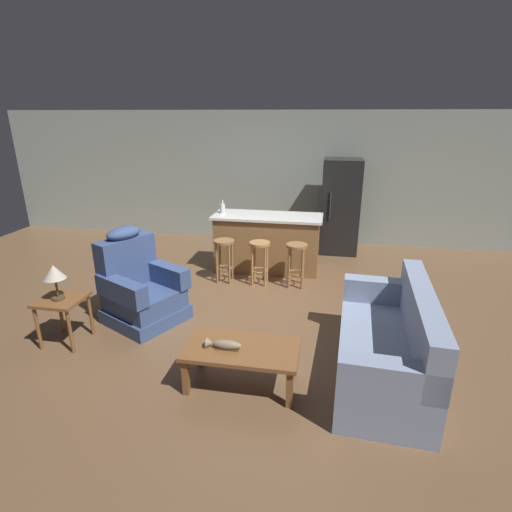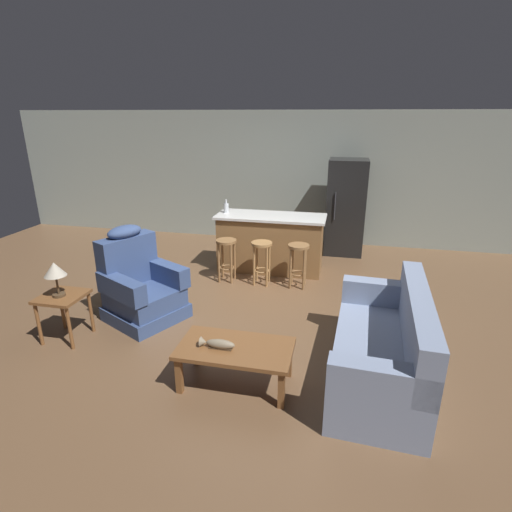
# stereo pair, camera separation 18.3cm
# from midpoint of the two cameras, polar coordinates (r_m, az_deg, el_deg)

# --- Properties ---
(ground_plane) EXTENTS (12.00, 12.00, 0.00)m
(ground_plane) POSITION_cam_midpoint_polar(r_m,az_deg,el_deg) (5.67, 0.46, -6.78)
(ground_plane) COLOR brown
(back_wall) EXTENTS (12.00, 0.05, 2.60)m
(back_wall) POSITION_cam_midpoint_polar(r_m,az_deg,el_deg) (8.25, 5.08, 11.04)
(back_wall) COLOR #939E93
(back_wall) RESTS_ON ground_plane
(coffee_table) EXTENTS (1.10, 0.60, 0.42)m
(coffee_table) POSITION_cam_midpoint_polar(r_m,az_deg,el_deg) (3.94, -1.59, -13.51)
(coffee_table) COLOR brown
(coffee_table) RESTS_ON ground_plane
(fish_figurine) EXTENTS (0.34, 0.10, 0.10)m
(fish_figurine) POSITION_cam_midpoint_polar(r_m,az_deg,el_deg) (3.88, -4.20, -12.42)
(fish_figurine) COLOR #4C3823
(fish_figurine) RESTS_ON coffee_table
(couch) EXTENTS (0.95, 1.95, 0.94)m
(couch) POSITION_cam_midpoint_polar(r_m,az_deg,el_deg) (4.26, 19.14, -12.37)
(couch) COLOR #8493B2
(couch) RESTS_ON ground_plane
(recliner_near_lamp) EXTENTS (1.13, 1.13, 1.20)m
(recliner_near_lamp) POSITION_cam_midpoint_polar(r_m,az_deg,el_deg) (5.33, -15.26, -4.29)
(recliner_near_lamp) COLOR #384C7A
(recliner_near_lamp) RESTS_ON ground_plane
(end_table) EXTENTS (0.48, 0.48, 0.56)m
(end_table) POSITION_cam_midpoint_polar(r_m,az_deg,el_deg) (5.11, -24.94, -6.09)
(end_table) COLOR brown
(end_table) RESTS_ON ground_plane
(table_lamp) EXTENTS (0.24, 0.24, 0.41)m
(table_lamp) POSITION_cam_midpoint_polar(r_m,az_deg,el_deg) (4.94, -25.87, -1.94)
(table_lamp) COLOR #4C3823
(table_lamp) RESTS_ON end_table
(kitchen_island) EXTENTS (1.80, 0.70, 0.95)m
(kitchen_island) POSITION_cam_midpoint_polar(r_m,az_deg,el_deg) (6.72, 2.86, 1.91)
(kitchen_island) COLOR olive
(kitchen_island) RESTS_ON ground_plane
(bar_stool_left) EXTENTS (0.32, 0.32, 0.68)m
(bar_stool_left) POSITION_cam_midpoint_polar(r_m,az_deg,el_deg) (6.26, -3.40, 0.49)
(bar_stool_left) COLOR olive
(bar_stool_left) RESTS_ON ground_plane
(bar_stool_middle) EXTENTS (0.32, 0.32, 0.68)m
(bar_stool_middle) POSITION_cam_midpoint_polar(r_m,az_deg,el_deg) (6.14, 1.68, 0.12)
(bar_stool_middle) COLOR #A87A47
(bar_stool_middle) RESTS_ON ground_plane
(bar_stool_right) EXTENTS (0.32, 0.32, 0.68)m
(bar_stool_right) POSITION_cam_midpoint_polar(r_m,az_deg,el_deg) (6.06, 6.93, -0.26)
(bar_stool_right) COLOR olive
(bar_stool_right) RESTS_ON ground_plane
(refrigerator) EXTENTS (0.70, 0.69, 1.76)m
(refrigerator) POSITION_cam_midpoint_polar(r_m,az_deg,el_deg) (7.69, 13.35, 6.79)
(refrigerator) COLOR black
(refrigerator) RESTS_ON ground_plane
(bottle_tall_green) EXTENTS (0.09, 0.09, 0.22)m
(bottle_tall_green) POSITION_cam_midpoint_polar(r_m,az_deg,el_deg) (6.76, -3.51, 6.89)
(bottle_tall_green) COLOR silver
(bottle_tall_green) RESTS_ON kitchen_island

